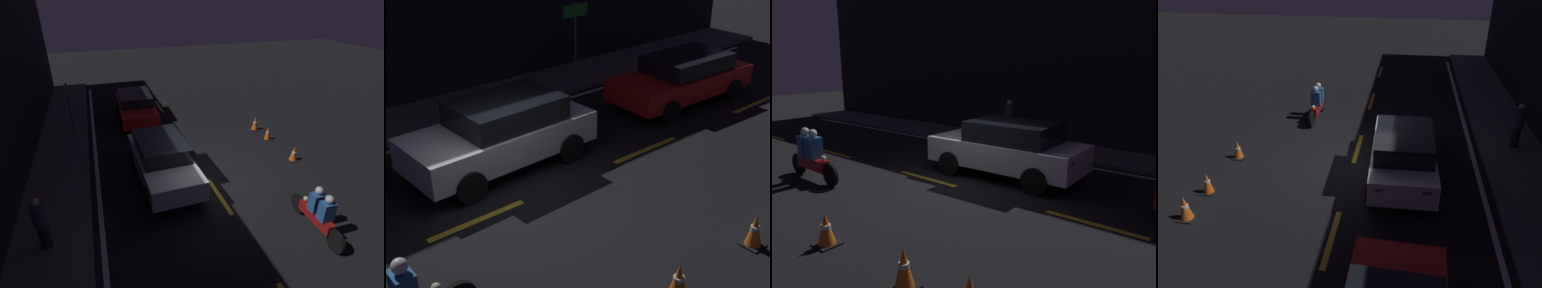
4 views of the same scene
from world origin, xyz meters
The scene contains 14 objects.
ground_plane centered at (0.00, 0.00, 0.00)m, with size 56.00×56.00×0.00m, color black.
raised_curb centered at (0.00, 5.06, 0.06)m, with size 28.00×2.08×0.12m.
lane_dash_c centered at (-1.00, 0.00, 0.00)m, with size 2.00×0.14×0.01m.
lane_dash_d centered at (3.50, 0.00, 0.00)m, with size 2.00×0.14×0.01m.
lane_dash_e centered at (8.00, 0.00, 0.00)m, with size 2.00×0.14×0.01m.
lane_solid_kerb centered at (0.00, 3.77, 0.00)m, with size 25.20×0.14×0.01m.
sedan_white centered at (0.56, 1.51, 0.81)m, with size 4.17×1.99×1.53m.
taxi_red centered at (6.56, 1.52, 0.73)m, with size 4.29×1.96×1.35m.
motorcycle centered at (-3.33, -1.93, 0.64)m, with size 2.22×0.38×1.37m.
traffic_cone_near centered at (0.24, -3.70, 0.29)m, with size 0.39×0.39×0.60m.
traffic_cone_mid centered at (2.21, -3.71, 0.30)m, with size 0.36×0.36×0.62m.
traffic_cone_far centered at (3.35, -3.70, 0.32)m, with size 0.41×0.41×0.65m.
pedestrian centered at (-1.72, 5.14, 0.89)m, with size 0.34×0.34×1.52m.
shop_sign centered at (5.20, 4.57, 1.81)m, with size 0.90×0.08×2.40m.
Camera 1 is at (-8.32, 3.37, 6.03)m, focal length 28.00 mm.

